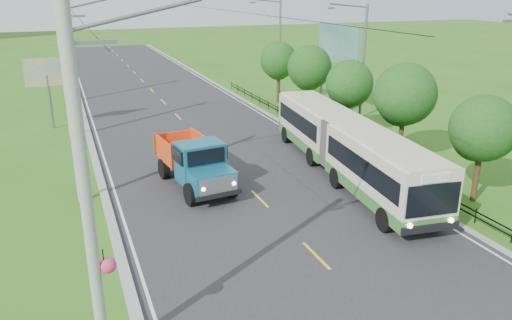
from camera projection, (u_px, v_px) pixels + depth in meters
ground at (316, 256)px, 19.62m from camera, size 240.00×240.00×0.00m
road at (190, 129)px, 37.22m from camera, size 14.00×120.00×0.02m
curb_left at (89, 138)px, 34.72m from camera, size 0.40×120.00×0.15m
curb_right at (278, 120)px, 39.67m from camera, size 0.30×120.00×0.10m
edge_line_left at (98, 138)px, 34.92m from camera, size 0.12×120.00×0.00m
edge_line_right at (272, 121)px, 39.50m from camera, size 0.12×120.00×0.00m
centre_dash at (316, 255)px, 19.61m from camera, size 0.12×2.20×0.00m
railing_right at (324, 135)px, 34.60m from camera, size 0.04×40.00×0.60m
pole_nearest at (89, 200)px, 12.53m from camera, size 3.51×0.44×10.00m
pole_near at (70, 100)px, 23.03m from camera, size 3.51×0.32×10.00m
pole_mid at (64, 64)px, 33.59m from camera, size 3.51×0.32×10.00m
pole_far at (60, 46)px, 44.15m from camera, size 3.51×0.32×10.00m
tree_second at (482, 131)px, 23.74m from camera, size 3.18×3.26×5.30m
tree_third at (404, 97)px, 28.87m from camera, size 3.60×3.62×6.00m
tree_fourth at (349, 86)px, 34.28m from camera, size 3.24×3.31×5.40m
tree_fifth at (309, 70)px, 39.48m from camera, size 3.48×3.52×5.80m
tree_back at (279, 62)px, 44.82m from camera, size 3.30×3.36×5.50m
streetlight_mid at (361, 67)px, 34.00m from camera, size 3.02×0.20×9.07m
streetlight_far at (278, 46)px, 46.32m from camera, size 3.02×0.20×9.07m
planter_near at (403, 172)px, 27.77m from camera, size 0.64×0.64×0.67m
planter_mid at (332, 135)px, 34.81m from camera, size 0.64×0.64×0.67m
planter_far at (284, 110)px, 41.85m from camera, size 0.64×0.64×0.67m
billboard_left at (47, 77)px, 36.20m from camera, size 3.00×0.20×5.20m
billboard_right at (338, 49)px, 39.71m from camera, size 0.24×6.00×7.30m
bus at (347, 143)px, 27.37m from camera, size 4.44×16.54×3.16m
dump_truck at (194, 159)px, 26.03m from camera, size 3.11×6.56×2.66m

